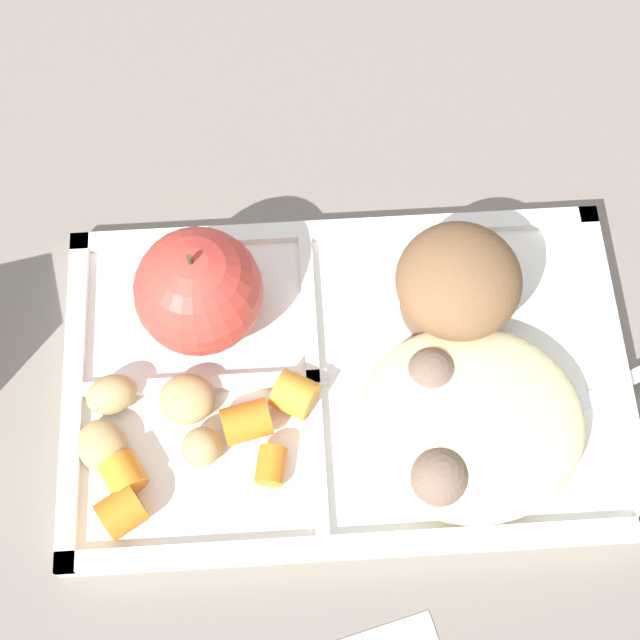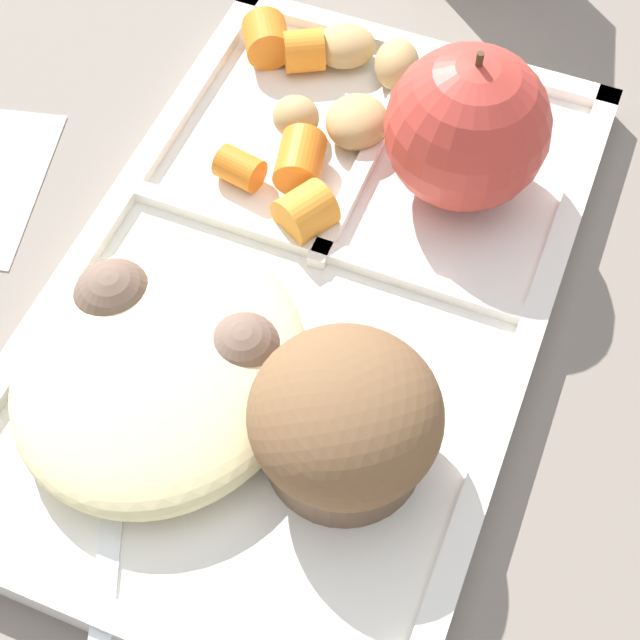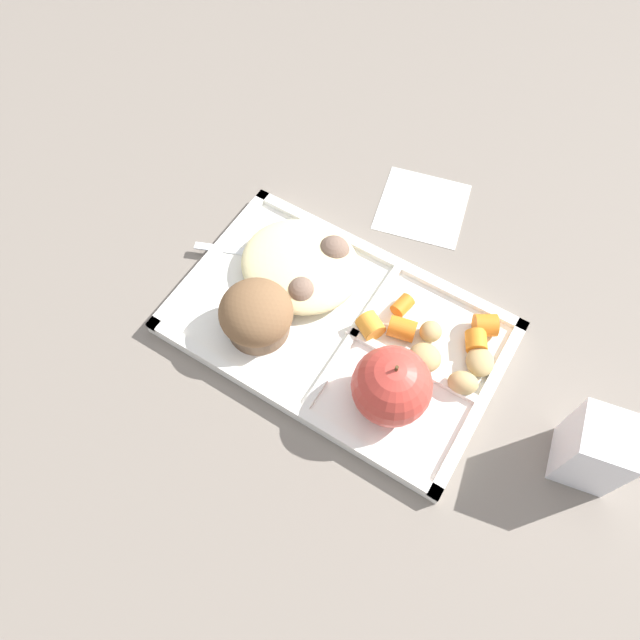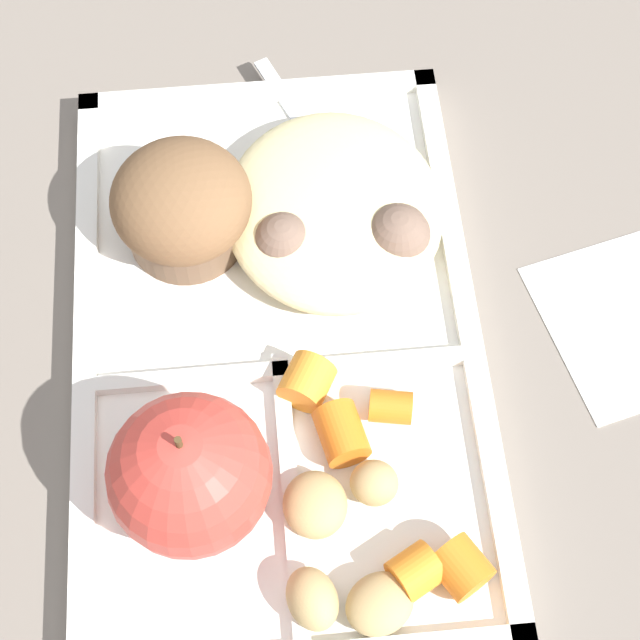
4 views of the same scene
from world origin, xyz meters
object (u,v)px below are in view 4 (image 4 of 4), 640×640
(lunch_tray, at_px, (276,345))
(bran_muffin, at_px, (180,207))
(green_apple, at_px, (187,475))
(plastic_fork, at_px, (319,153))

(lunch_tray, height_order, bran_muffin, bran_muffin)
(bran_muffin, bearing_deg, green_apple, 180.00)
(lunch_tray, height_order, green_apple, green_apple)
(lunch_tray, relative_size, plastic_fork, 2.53)
(lunch_tray, bearing_deg, plastic_fork, -15.80)
(lunch_tray, xyz_separation_m, bran_muffin, (0.08, 0.05, 0.04))
(green_apple, distance_m, bran_muffin, 0.17)
(green_apple, bearing_deg, bran_muffin, 0.00)
(plastic_fork, bearing_deg, lunch_tray, 164.20)
(lunch_tray, distance_m, green_apple, 0.12)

